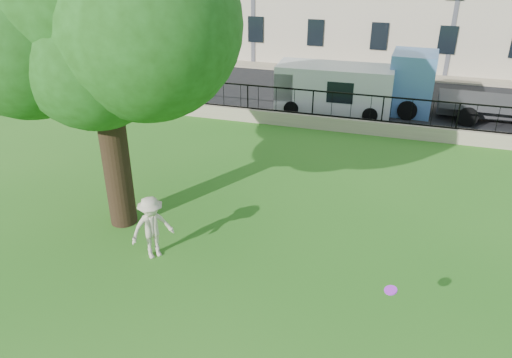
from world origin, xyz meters
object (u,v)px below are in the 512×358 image
(frisbee, at_px, (391,290))
(man, at_px, (152,228))
(red_sedan, at_px, (138,76))
(blue_truck, at_px, (466,88))
(white_van, at_px, (334,89))

(frisbee, bearing_deg, man, 168.17)
(red_sedan, bearing_deg, man, -150.32)
(man, distance_m, red_sedan, 16.55)
(man, xyz_separation_m, red_sedan, (-8.32, 14.30, -0.28))
(blue_truck, bearing_deg, red_sedan, -177.82)
(red_sedan, height_order, white_van, white_van)
(frisbee, relative_size, blue_truck, 0.04)
(man, xyz_separation_m, blue_truck, (8.70, 14.28, 0.53))
(white_van, distance_m, blue_truck, 6.04)
(frisbee, relative_size, white_van, 0.05)
(white_van, relative_size, blue_truck, 0.79)
(frisbee, distance_m, red_sedan, 21.32)
(white_van, height_order, blue_truck, blue_truck)
(frisbee, bearing_deg, red_sedan, 132.96)
(red_sedan, bearing_deg, blue_truck, -90.60)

